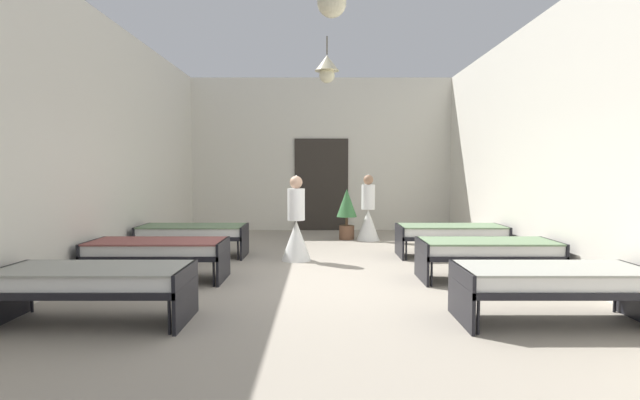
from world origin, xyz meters
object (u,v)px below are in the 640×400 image
Objects in this scene: bed_right_row_0 at (550,280)px; potted_plant at (345,209)px; bed_left_row_1 at (155,250)px; bed_right_row_2 at (448,233)px; nurse_near_aisle at (294,230)px; bed_left_row_0 at (92,280)px; bed_left_row_2 at (191,233)px; nurse_mid_aisle at (366,217)px; bed_right_row_1 at (485,250)px.

potted_plant is at bearing 106.34° from bed_right_row_0.
bed_left_row_1 is 1.65× the size of potted_plant.
bed_right_row_0 is at bearing -73.66° from potted_plant.
bed_right_row_0 is at bearing -90.00° from bed_right_row_2.
bed_left_row_1 is at bearing 151.72° from nurse_near_aisle.
bed_right_row_2 is 1.28× the size of nurse_near_aisle.
bed_right_row_0 is at bearing -118.65° from nurse_near_aisle.
bed_left_row_0 is at bearing 173.70° from nurse_near_aisle.
nurse_near_aisle reaches higher than bed_left_row_1.
bed_left_row_1 is 1.90m from bed_left_row_2.
bed_right_row_1 is at bearing -116.55° from nurse_mid_aisle.
bed_left_row_1 is at bearing 90.00° from bed_left_row_0.
bed_left_row_0 is 1.90m from bed_left_row_1.
bed_left_row_0 and bed_right_row_0 have the same top height.
potted_plant is at bearing 54.77° from bed_left_row_1.
nurse_near_aisle is (1.89, 3.45, 0.09)m from bed_left_row_0.
bed_right_row_0 and bed_right_row_2 have the same top height.
potted_plant is (-0.47, 0.16, 0.16)m from nurse_mid_aisle.
nurse_near_aisle is (1.89, 1.55, 0.09)m from bed_left_row_1.
potted_plant is at bearing 0.75° from nurse_near_aisle.
bed_left_row_2 is 3.67m from potted_plant.
nurse_mid_aisle is (-1.29, 2.06, 0.09)m from bed_right_row_2.
bed_right_row_2 is 1.65× the size of potted_plant.
bed_right_row_0 and bed_left_row_1 have the same top height.
nurse_near_aisle reaches higher than bed_right_row_1.
nurse_mid_aisle reaches higher than bed_right_row_2.
bed_right_row_0 is at bearing -39.13° from bed_left_row_2.
nurse_near_aisle is 1.00× the size of nurse_mid_aisle.
bed_right_row_2 is 2.81m from nurse_near_aisle.
potted_plant reaches higher than bed_left_row_0.
nurse_near_aisle is at bearing 61.29° from bed_left_row_0.
bed_right_row_1 and bed_right_row_2 have the same top height.
bed_left_row_2 is (0.00, 1.90, 0.00)m from bed_left_row_1.
potted_plant is at bearing 116.31° from nurse_mid_aisle.
bed_left_row_2 is (-4.67, 3.80, 0.00)m from bed_right_row_0.
bed_right_row_1 is 1.00× the size of bed_left_row_2.
nurse_mid_aisle is at bearing -9.34° from nurse_near_aisle.
nurse_mid_aisle is (3.38, 5.86, 0.09)m from bed_left_row_0.
nurse_near_aisle reaches higher than bed_right_row_2.
nurse_near_aisle is (-2.78, 1.55, 0.09)m from bed_right_row_1.
nurse_mid_aisle is (-1.29, 5.86, 0.09)m from bed_right_row_0.
bed_left_row_0 is 6.02m from bed_right_row_2.
bed_left_row_0 is 3.93m from nurse_near_aisle.
bed_left_row_0 is 1.65× the size of potted_plant.
bed_left_row_1 is at bearing 157.87° from bed_right_row_0.
bed_left_row_0 is 6.76m from nurse_mid_aisle.
bed_right_row_2 is at bearing 90.00° from bed_right_row_1.
potted_plant is at bearing 128.50° from bed_right_row_2.
nurse_mid_aisle reaches higher than bed_right_row_1.
nurse_near_aisle is (-2.78, 3.45, 0.09)m from bed_right_row_0.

